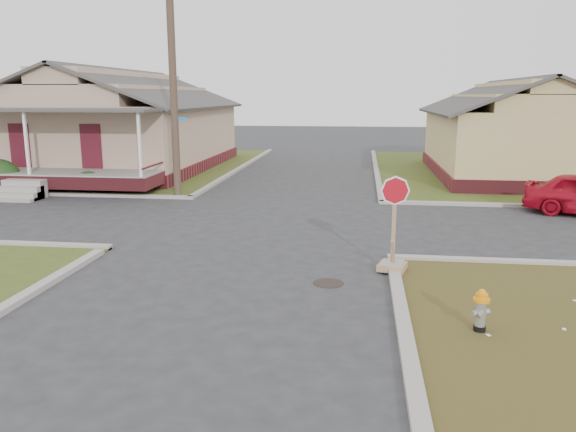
# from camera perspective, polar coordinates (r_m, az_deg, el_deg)

# --- Properties ---
(ground) EXTENTS (120.00, 120.00, 0.00)m
(ground) POSITION_cam_1_polar(r_m,az_deg,el_deg) (12.69, -5.73, -5.67)
(ground) COLOR #2D2D30
(ground) RESTS_ON ground
(verge_far_left) EXTENTS (19.00, 19.00, 0.05)m
(verge_far_left) POSITION_cam_1_polar(r_m,az_deg,el_deg) (33.91, -20.46, 4.91)
(verge_far_left) COLOR #394E1C
(verge_far_left) RESTS_ON ground
(curbs) EXTENTS (80.00, 40.00, 0.12)m
(curbs) POSITION_cam_1_polar(r_m,az_deg,el_deg) (17.42, -2.01, -0.67)
(curbs) COLOR #A69E96
(curbs) RESTS_ON ground
(manhole) EXTENTS (0.64, 0.64, 0.01)m
(manhole) POSITION_cam_1_polar(r_m,az_deg,el_deg) (11.91, 4.15, -6.81)
(manhole) COLOR black
(manhole) RESTS_ON ground
(corner_house) EXTENTS (10.10, 15.50, 5.30)m
(corner_house) POSITION_cam_1_polar(r_m,az_deg,el_deg) (31.23, -16.97, 8.74)
(corner_house) COLOR maroon
(corner_house) RESTS_ON ground
(side_house_yellow) EXTENTS (7.60, 11.60, 4.70)m
(side_house_yellow) POSITION_cam_1_polar(r_m,az_deg,el_deg) (29.20, 21.93, 8.01)
(side_house_yellow) COLOR maroon
(side_house_yellow) RESTS_ON ground
(utility_pole) EXTENTS (1.80, 0.28, 9.00)m
(utility_pole) POSITION_cam_1_polar(r_m,az_deg,el_deg) (21.82, -11.63, 14.01)
(utility_pole) COLOR #413026
(utility_pole) RESTS_ON ground
(fire_hydrant) EXTENTS (0.27, 0.27, 0.73)m
(fire_hydrant) POSITION_cam_1_polar(r_m,az_deg,el_deg) (9.88, 19.01, -8.83)
(fire_hydrant) COLOR black
(fire_hydrant) RESTS_ON ground
(stop_sign) EXTENTS (0.60, 0.59, 2.12)m
(stop_sign) POSITION_cam_1_polar(r_m,az_deg,el_deg) (12.70, 10.60, -3.41)
(stop_sign) COLOR #9F7B56
(stop_sign) RESTS_ON ground
(hedge_right) EXTENTS (1.23, 1.01, 0.94)m
(hedge_right) POSITION_cam_1_polar(r_m,az_deg,el_deg) (23.73, -19.61, 3.35)
(hedge_right) COLOR #1E3B15
(hedge_right) RESTS_ON verge_far_left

